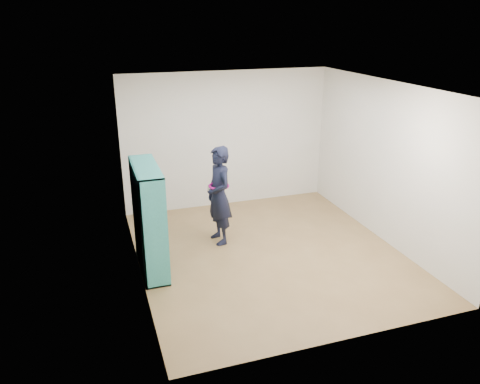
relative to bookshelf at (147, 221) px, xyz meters
name	(u,v)px	position (x,y,z in m)	size (l,w,h in m)	color
floor	(269,253)	(1.84, -0.12, -0.77)	(4.50, 4.50, 0.00)	brown
ceiling	(273,87)	(1.84, -0.12, 1.83)	(4.50, 4.50, 0.00)	white
wall_left	(134,190)	(-0.16, -0.12, 0.53)	(0.02, 4.50, 2.60)	silver
wall_right	(386,163)	(3.84, -0.12, 0.53)	(0.02, 4.50, 2.60)	silver
wall_back	(227,140)	(1.84, 2.13, 0.53)	(4.00, 0.02, 2.60)	silver
wall_front	(350,240)	(1.84, -2.37, 0.53)	(4.00, 0.02, 2.60)	silver
bookshelf	(147,221)	(0.00, 0.00, 0.00)	(0.35, 1.19, 1.59)	teal
person	(219,195)	(1.22, 0.54, 0.05)	(0.47, 0.64, 1.62)	black
smartphone	(209,189)	(1.08, 0.62, 0.15)	(0.05, 0.09, 0.14)	silver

